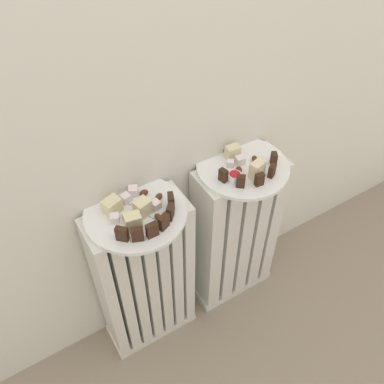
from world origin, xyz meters
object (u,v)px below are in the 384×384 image
Objects in this scene: radiator_left at (145,279)px; fork at (139,207)px; plate_right at (243,167)px; jam_bowl_right at (234,177)px; plate_left at (136,213)px; radiator_right at (235,234)px.

radiator_left is 6.20× the size of fork.
fork is (-0.34, 0.01, 0.01)m from plate_right.
jam_bowl_right reaches higher than plate_right.
radiator_left is 0.33m from fork.
jam_bowl_right is 0.29m from fork.
plate_right reaches higher than radiator_left.
plate_left is 7.10× the size of jam_bowl_right.
radiator_right is 0.48m from plate_left.
radiator_right is 0.35m from jam_bowl_right.
plate_right is at bearing -1.04° from fork.
plate_left is 0.35m from plate_right.
jam_bowl_right is (-0.06, -0.04, 0.02)m from plate_right.
radiator_left is 0.48m from plate_right.
plate_left is (-0.00, 0.00, 0.32)m from radiator_left.
plate_left is at bearing 180.00° from radiator_right.
jam_bowl_right is (0.30, -0.04, 0.02)m from plate_left.
jam_bowl_right is at bearing -146.62° from radiator_right.
radiator_right is 0.47m from fork.
radiator_left is at bearing 172.47° from jam_bowl_right.
jam_bowl_right is at bearing -146.62° from plate_right.
radiator_left is 1.00× the size of radiator_right.
plate_left is 0.30m from jam_bowl_right.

